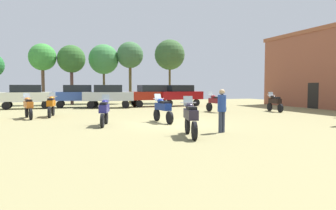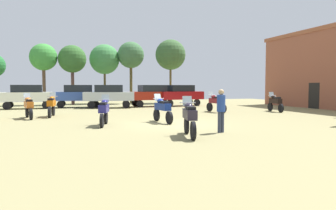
{
  "view_description": "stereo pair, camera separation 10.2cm",
  "coord_description": "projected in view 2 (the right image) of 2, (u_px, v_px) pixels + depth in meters",
  "views": [
    {
      "loc": [
        -5.05,
        -14.52,
        1.9
      ],
      "look_at": [
        0.88,
        2.94,
        0.78
      ],
      "focal_mm": 32.91,
      "sensor_mm": 36.0,
      "label": 1
    },
    {
      "loc": [
        -4.95,
        -14.55,
        1.9
      ],
      "look_at": [
        0.88,
        2.94,
        0.78
      ],
      "focal_mm": 32.91,
      "sensor_mm": 36.0,
      "label": 2
    }
  ],
  "objects": [
    {
      "name": "motorcycle_1",
      "position": [
        51.0,
        105.0,
        19.01
      ],
      "size": [
        0.62,
        2.17,
        1.5
      ],
      "rotation": [
        0.0,
        0.0,
        -0.11
      ],
      "color": "black",
      "rests_on": "ground"
    },
    {
      "name": "motorcycle_8",
      "position": [
        275.0,
        102.0,
        22.82
      ],
      "size": [
        0.66,
        2.15,
        1.45
      ],
      "rotation": [
        0.0,
        0.0,
        -0.15
      ],
      "color": "black",
      "rests_on": "ground"
    },
    {
      "name": "car_5",
      "position": [
        180.0,
        94.0,
        29.49
      ],
      "size": [
        4.49,
        2.33,
        2.0
      ],
      "rotation": [
        0.0,
        0.0,
        1.7
      ],
      "color": "black",
      "rests_on": "ground"
    },
    {
      "name": "tree_3",
      "position": [
        43.0,
        58.0,
        31.04
      ],
      "size": [
        2.71,
        2.71,
        6.18
      ],
      "color": "brown",
      "rests_on": "ground"
    },
    {
      "name": "tree_8",
      "position": [
        72.0,
        59.0,
        31.69
      ],
      "size": [
        2.84,
        2.84,
        6.12
      ],
      "color": "brown",
      "rests_on": "ground"
    },
    {
      "name": "ground_plane",
      "position": [
        170.0,
        124.0,
        15.45
      ],
      "size": [
        44.0,
        52.0,
        0.02
      ],
      "color": "#877F53"
    },
    {
      "name": "motorcycle_4",
      "position": [
        190.0,
        117.0,
        11.48
      ],
      "size": [
        0.75,
        2.16,
        1.5
      ],
      "rotation": [
        0.0,
        0.0,
        -0.23
      ],
      "color": "black",
      "rests_on": "ground"
    },
    {
      "name": "car_2",
      "position": [
        78.0,
        94.0,
        27.47
      ],
      "size": [
        4.4,
        2.05,
        2.0
      ],
      "rotation": [
        0.0,
        0.0,
        1.51
      ],
      "color": "black",
      "rests_on": "ground"
    },
    {
      "name": "motorcycle_6",
      "position": [
        29.0,
        106.0,
        17.91
      ],
      "size": [
        0.76,
        2.15,
        1.48
      ],
      "rotation": [
        0.0,
        0.0,
        0.24
      ],
      "color": "black",
      "rests_on": "ground"
    },
    {
      "name": "motorcycle_5",
      "position": [
        104.0,
        111.0,
        14.68
      ],
      "size": [
        0.76,
        2.07,
        1.48
      ],
      "rotation": [
        0.0,
        0.0,
        -0.25
      ],
      "color": "black",
      "rests_on": "ground"
    },
    {
      "name": "person_2",
      "position": [
        221.0,
        107.0,
        12.43
      ],
      "size": [
        0.43,
        0.43,
        1.76
      ],
      "rotation": [
        0.0,
        0.0,
        3.46
      ],
      "color": "#2F374B",
      "rests_on": "ground"
    },
    {
      "name": "motorcycle_9",
      "position": [
        162.0,
        108.0,
        15.99
      ],
      "size": [
        0.64,
        2.24,
        1.48
      ],
      "rotation": [
        0.0,
        0.0,
        0.12
      ],
      "color": "black",
      "rests_on": "ground"
    },
    {
      "name": "tree_7",
      "position": [
        104.0,
        59.0,
        33.79
      ],
      "size": [
        3.26,
        3.26,
        6.48
      ],
      "color": "brown",
      "rests_on": "ground"
    },
    {
      "name": "motorcycle_2",
      "position": [
        216.0,
        102.0,
        22.35
      ],
      "size": [
        0.69,
        2.26,
        1.49
      ],
      "rotation": [
        0.0,
        0.0,
        0.17
      ],
      "color": "black",
      "rests_on": "ground"
    },
    {
      "name": "tree_2",
      "position": [
        131.0,
        55.0,
        33.87
      ],
      "size": [
        2.9,
        2.9,
        6.78
      ],
      "color": "brown",
      "rests_on": "ground"
    },
    {
      "name": "car_4",
      "position": [
        27.0,
        95.0,
        25.87
      ],
      "size": [
        4.36,
        1.94,
        2.0
      ],
      "rotation": [
        0.0,
        0.0,
        1.6
      ],
      "color": "black",
      "rests_on": "ground"
    },
    {
      "name": "car_1",
      "position": [
        109.0,
        94.0,
        26.85
      ],
      "size": [
        4.55,
        2.53,
        2.0
      ],
      "rotation": [
        0.0,
        0.0,
        1.39
      ],
      "color": "black",
      "rests_on": "ground"
    },
    {
      "name": "car_3",
      "position": [
        152.0,
        94.0,
        28.65
      ],
      "size": [
        4.43,
        2.15,
        2.0
      ],
      "rotation": [
        0.0,
        0.0,
        1.65
      ],
      "color": "black",
      "rests_on": "ground"
    },
    {
      "name": "tree_4",
      "position": [
        171.0,
        55.0,
        34.86
      ],
      "size": [
        3.43,
        3.43,
        7.17
      ],
      "color": "brown",
      "rests_on": "ground"
    }
  ]
}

